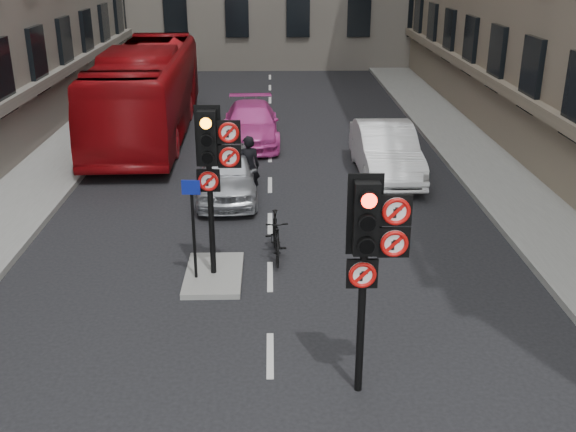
{
  "coord_description": "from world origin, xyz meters",
  "views": [
    {
      "loc": [
        0.06,
        -7.91,
        6.54
      ],
      "look_at": [
        0.31,
        1.98,
        2.6
      ],
      "focal_mm": 42.0,
      "sensor_mm": 36.0,
      "label": 1
    }
  ],
  "objects_px": {
    "car_silver": "(227,173)",
    "info_sign": "(193,216)",
    "car_white": "(386,151)",
    "car_pink": "(251,124)",
    "signal_near": "(371,241)",
    "signal_far": "(213,156)",
    "bus_red": "(147,91)",
    "motorcycle": "(276,236)",
    "motorcyclist": "(248,167)"
  },
  "relations": [
    {
      "from": "car_silver",
      "to": "motorcyclist",
      "type": "relative_size",
      "value": 2.32
    },
    {
      "from": "signal_near",
      "to": "signal_far",
      "type": "xyz_separation_m",
      "value": [
        -2.6,
        4.0,
        0.12
      ]
    },
    {
      "from": "car_white",
      "to": "motorcycle",
      "type": "distance_m",
      "value": 6.76
    },
    {
      "from": "signal_near",
      "to": "info_sign",
      "type": "relative_size",
      "value": 1.65
    },
    {
      "from": "signal_near",
      "to": "car_silver",
      "type": "height_order",
      "value": "signal_near"
    },
    {
      "from": "signal_near",
      "to": "motorcyclist",
      "type": "xyz_separation_m",
      "value": [
        -2.08,
        9.05,
        -1.7
      ]
    },
    {
      "from": "signal_far",
      "to": "info_sign",
      "type": "bearing_deg",
      "value": -152.6
    },
    {
      "from": "car_white",
      "to": "motorcycle",
      "type": "relative_size",
      "value": 2.82
    },
    {
      "from": "signal_near",
      "to": "car_pink",
      "type": "distance_m",
      "value": 15.04
    },
    {
      "from": "signal_near",
      "to": "car_pink",
      "type": "height_order",
      "value": "signal_near"
    },
    {
      "from": "info_sign",
      "to": "car_white",
      "type": "bearing_deg",
      "value": 59.05
    },
    {
      "from": "signal_near",
      "to": "signal_far",
      "type": "relative_size",
      "value": 1.0
    },
    {
      "from": "car_silver",
      "to": "signal_near",
      "type": "bearing_deg",
      "value": -75.86
    },
    {
      "from": "motorcycle",
      "to": "info_sign",
      "type": "distance_m",
      "value": 2.32
    },
    {
      "from": "car_pink",
      "to": "bus_red",
      "type": "height_order",
      "value": "bus_red"
    },
    {
      "from": "motorcyclist",
      "to": "info_sign",
      "type": "height_order",
      "value": "info_sign"
    },
    {
      "from": "car_pink",
      "to": "motorcycle",
      "type": "relative_size",
      "value": 2.78
    },
    {
      "from": "car_silver",
      "to": "bus_red",
      "type": "xyz_separation_m",
      "value": [
        -3.31,
        6.82,
        0.95
      ]
    },
    {
      "from": "signal_far",
      "to": "car_pink",
      "type": "xyz_separation_m",
      "value": [
        0.45,
        10.76,
        -2.02
      ]
    },
    {
      "from": "bus_red",
      "to": "info_sign",
      "type": "relative_size",
      "value": 5.47
    },
    {
      "from": "car_silver",
      "to": "car_pink",
      "type": "height_order",
      "value": "car_silver"
    },
    {
      "from": "bus_red",
      "to": "signal_near",
      "type": "bearing_deg",
      "value": -70.79
    },
    {
      "from": "signal_far",
      "to": "car_white",
      "type": "xyz_separation_m",
      "value": [
        4.66,
        6.84,
        -1.91
      ]
    },
    {
      "from": "motorcycle",
      "to": "motorcyclist",
      "type": "relative_size",
      "value": 0.97
    },
    {
      "from": "car_white",
      "to": "bus_red",
      "type": "height_order",
      "value": "bus_red"
    },
    {
      "from": "bus_red",
      "to": "motorcyclist",
      "type": "bearing_deg",
      "value": -61.72
    },
    {
      "from": "car_pink",
      "to": "motorcycle",
      "type": "bearing_deg",
      "value": -87.39
    },
    {
      "from": "motorcycle",
      "to": "bus_red",
      "type": "bearing_deg",
      "value": 109.87
    },
    {
      "from": "bus_red",
      "to": "motorcyclist",
      "type": "xyz_separation_m",
      "value": [
        3.91,
        -6.85,
        -0.76
      ]
    },
    {
      "from": "signal_far",
      "to": "car_pink",
      "type": "bearing_deg",
      "value": 87.6
    },
    {
      "from": "motorcyclist",
      "to": "info_sign",
      "type": "bearing_deg",
      "value": 69.69
    },
    {
      "from": "signal_far",
      "to": "bus_red",
      "type": "xyz_separation_m",
      "value": [
        -3.39,
        11.91,
        -1.06
      ]
    },
    {
      "from": "signal_near",
      "to": "motorcycle",
      "type": "bearing_deg",
      "value": 105.09
    },
    {
      "from": "signal_far",
      "to": "info_sign",
      "type": "relative_size",
      "value": 1.65
    },
    {
      "from": "car_silver",
      "to": "car_pink",
      "type": "xyz_separation_m",
      "value": [
        0.52,
        5.67,
        -0.01
      ]
    },
    {
      "from": "bus_red",
      "to": "motorcycle",
      "type": "bearing_deg",
      "value": -68.37
    },
    {
      "from": "car_silver",
      "to": "info_sign",
      "type": "relative_size",
      "value": 1.89
    },
    {
      "from": "car_pink",
      "to": "motorcyclist",
      "type": "bearing_deg",
      "value": -91.35
    },
    {
      "from": "car_white",
      "to": "car_pink",
      "type": "relative_size",
      "value": 1.02
    },
    {
      "from": "signal_far",
      "to": "motorcycle",
      "type": "relative_size",
      "value": 2.1
    },
    {
      "from": "car_white",
      "to": "info_sign",
      "type": "height_order",
      "value": "info_sign"
    },
    {
      "from": "motorcyclist",
      "to": "info_sign",
      "type": "xyz_separation_m",
      "value": [
        -0.96,
        -5.28,
        0.63
      ]
    },
    {
      "from": "signal_far",
      "to": "info_sign",
      "type": "distance_m",
      "value": 1.28
    },
    {
      "from": "signal_far",
      "to": "motorcyclist",
      "type": "height_order",
      "value": "signal_far"
    },
    {
      "from": "car_white",
      "to": "car_pink",
      "type": "height_order",
      "value": "car_white"
    },
    {
      "from": "car_pink",
      "to": "motorcyclist",
      "type": "height_order",
      "value": "motorcyclist"
    },
    {
      "from": "car_silver",
      "to": "car_pink",
      "type": "relative_size",
      "value": 0.87
    },
    {
      "from": "motorcycle",
      "to": "motorcyclist",
      "type": "bearing_deg",
      "value": 97.02
    },
    {
      "from": "signal_near",
      "to": "car_white",
      "type": "distance_m",
      "value": 11.18
    },
    {
      "from": "bus_red",
      "to": "motorcycle",
      "type": "height_order",
      "value": "bus_red"
    }
  ]
}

